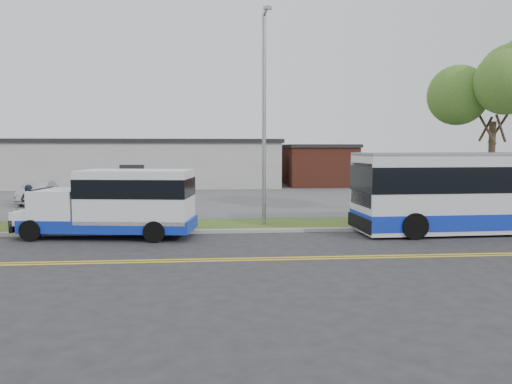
{
  "coord_description": "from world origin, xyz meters",
  "views": [
    {
      "loc": [
        0.66,
        -19.89,
        3.63
      ],
      "look_at": [
        2.62,
        2.64,
        1.6
      ],
      "focal_mm": 35.0,
      "sensor_mm": 36.0,
      "label": 1
    }
  ],
  "objects": [
    {
      "name": "parked_car_b",
      "position": [
        -6.94,
        14.59,
        0.77
      ],
      "size": [
        3.08,
        4.94,
        1.34
      ],
      "primitive_type": "imported",
      "rotation": [
        0.0,
        0.0,
        0.28
      ],
      "color": "white",
      "rests_on": "parking_lot"
    },
    {
      "name": "transit_bus",
      "position": [
        12.84,
        0.42,
        1.72
      ],
      "size": [
        12.38,
        3.32,
        3.41
      ],
      "rotation": [
        0.0,
        0.0,
        0.03
      ],
      "color": "silver",
      "rests_on": "ground"
    },
    {
      "name": "lane_line_north",
      "position": [
        0.0,
        -3.85,
        0.01
      ],
      "size": [
        70.0,
        0.12,
        0.01
      ],
      "primitive_type": "cube",
      "color": "yellow",
      "rests_on": "ground"
    },
    {
      "name": "brick_wing",
      "position": [
        10.5,
        26.0,
        1.96
      ],
      "size": [
        6.3,
        7.3,
        3.9
      ],
      "color": "brown",
      "rests_on": "ground"
    },
    {
      "name": "grocery_bag_left",
      "position": [
        -7.7,
        2.39,
        0.26
      ],
      "size": [
        0.32,
        0.32,
        0.32
      ],
      "primitive_type": "sphere",
      "color": "white",
      "rests_on": "verge"
    },
    {
      "name": "commercial_building",
      "position": [
        -6.0,
        27.0,
        2.18
      ],
      "size": [
        25.4,
        10.4,
        4.35
      ],
      "color": "#9E9E99",
      "rests_on": "ground"
    },
    {
      "name": "parked_car_a",
      "position": [
        -10.31,
        12.31,
        0.81
      ],
      "size": [
        1.65,
        4.35,
        1.42
      ],
      "primitive_type": "imported",
      "rotation": [
        0.0,
        0.0,
        0.04
      ],
      "color": "#A8ACAF",
      "rests_on": "parking_lot"
    },
    {
      "name": "curb",
      "position": [
        0.0,
        1.1,
        0.07
      ],
      "size": [
        80.0,
        0.3,
        0.15
      ],
      "primitive_type": "cube",
      "color": "#9E9B93",
      "rests_on": "ground"
    },
    {
      "name": "parking_lot",
      "position": [
        0.0,
        17.0,
        0.05
      ],
      "size": [
        80.0,
        25.0,
        0.1
      ],
      "primitive_type": "cube",
      "color": "#4C4C4F",
      "rests_on": "ground"
    },
    {
      "name": "ground",
      "position": [
        0.0,
        0.0,
        0.0
      ],
      "size": [
        140.0,
        140.0,
        0.0
      ],
      "primitive_type": "plane",
      "color": "#28282B",
      "rests_on": "ground"
    },
    {
      "name": "grocery_bag_right",
      "position": [
        -7.1,
        2.89,
        0.26
      ],
      "size": [
        0.32,
        0.32,
        0.32
      ],
      "primitive_type": "sphere",
      "color": "white",
      "rests_on": "verge"
    },
    {
      "name": "pedestrian",
      "position": [
        -7.4,
        2.64,
        1.06
      ],
      "size": [
        0.71,
        0.47,
        1.91
      ],
      "primitive_type": "imported",
      "rotation": [
        0.0,
        0.0,
        3.12
      ],
      "color": "black",
      "rests_on": "verge"
    },
    {
      "name": "streetlight_near",
      "position": [
        3.0,
        2.73,
        5.23
      ],
      "size": [
        0.35,
        1.53,
        9.5
      ],
      "color": "gray",
      "rests_on": "verge"
    },
    {
      "name": "shuttle_bus",
      "position": [
        -3.1,
        0.48,
        1.46
      ],
      "size": [
        7.34,
        3.25,
        2.72
      ],
      "rotation": [
        0.0,
        0.0,
        -0.14
      ],
      "color": "#0F2AAB",
      "rests_on": "ground"
    },
    {
      "name": "tree_east",
      "position": [
        14.0,
        3.0,
        6.2
      ],
      "size": [
        5.2,
        5.2,
        8.33
      ],
      "color": "#392A1F",
      "rests_on": "verge"
    },
    {
      "name": "verge",
      "position": [
        0.0,
        2.9,
        0.05
      ],
      "size": [
        80.0,
        3.3,
        0.1
      ],
      "primitive_type": "cube",
      "color": "#38541C",
      "rests_on": "ground"
    },
    {
      "name": "lane_line_south",
      "position": [
        0.0,
        -4.15,
        0.01
      ],
      "size": [
        70.0,
        0.12,
        0.01
      ],
      "primitive_type": "cube",
      "color": "yellow",
      "rests_on": "ground"
    }
  ]
}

